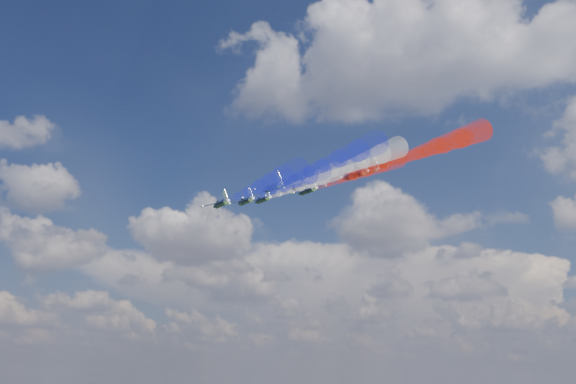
% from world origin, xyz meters
% --- Properties ---
extents(jet_lead, '(14.78, 14.81, 6.97)m').
position_xyz_m(jet_lead, '(-20.79, 25.98, 127.86)').
color(jet_lead, black).
extents(trail_lead, '(27.33, 28.03, 8.78)m').
position_xyz_m(trail_lead, '(-5.21, 10.19, 125.26)').
color(trail_lead, white).
extents(jet_inner_left, '(14.78, 14.81, 6.97)m').
position_xyz_m(jet_inner_left, '(-19.53, 13.79, 124.15)').
color(jet_inner_left, black).
extents(trail_inner_left, '(27.33, 28.03, 8.78)m').
position_xyz_m(trail_inner_left, '(-3.96, -2.01, 121.54)').
color(trail_inner_left, '#181FCD').
extents(jet_inner_right, '(14.78, 14.81, 6.97)m').
position_xyz_m(jet_inner_right, '(-8.76, 25.24, 128.59)').
color(jet_inner_right, black).
extents(trail_inner_right, '(27.33, 28.03, 8.78)m').
position_xyz_m(trail_inner_right, '(6.81, 9.45, 125.98)').
color(trail_inner_right, red).
extents(jet_outer_left, '(14.78, 14.81, 6.97)m').
position_xyz_m(jet_outer_left, '(-18.86, 0.69, 120.11)').
color(jet_outer_left, black).
extents(trail_outer_left, '(27.33, 28.03, 8.78)m').
position_xyz_m(trail_outer_left, '(-3.29, -15.10, 117.51)').
color(trail_outer_left, '#181FCD').
extents(jet_center_third, '(14.78, 14.81, 6.97)m').
position_xyz_m(jet_center_third, '(-6.10, 12.50, 125.91)').
color(jet_center_third, black).
extents(trail_center_third, '(27.33, 28.03, 8.78)m').
position_xyz_m(trail_center_third, '(9.48, -3.30, 123.30)').
color(trail_center_third, white).
extents(jet_outer_right, '(14.78, 14.81, 6.97)m').
position_xyz_m(jet_outer_right, '(6.60, 23.11, 130.93)').
color(jet_outer_right, black).
extents(trail_outer_right, '(27.33, 28.03, 8.78)m').
position_xyz_m(trail_outer_right, '(22.17, 7.32, 128.32)').
color(trail_outer_right, red).
extents(jet_rear_left, '(14.78, 14.81, 6.97)m').
position_xyz_m(jet_rear_left, '(-6.24, -1.86, 121.56)').
color(jet_rear_left, black).
extents(trail_rear_left, '(27.33, 28.03, 8.78)m').
position_xyz_m(trail_rear_left, '(9.33, -17.65, 118.95)').
color(trail_rear_left, '#181FCD').
extents(jet_rear_right, '(14.78, 14.81, 6.97)m').
position_xyz_m(jet_rear_right, '(7.12, 10.84, 126.29)').
color(jet_rear_right, black).
extents(trail_rear_right, '(27.33, 28.03, 8.78)m').
position_xyz_m(trail_rear_right, '(22.69, -4.95, 123.68)').
color(trail_rear_right, red).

